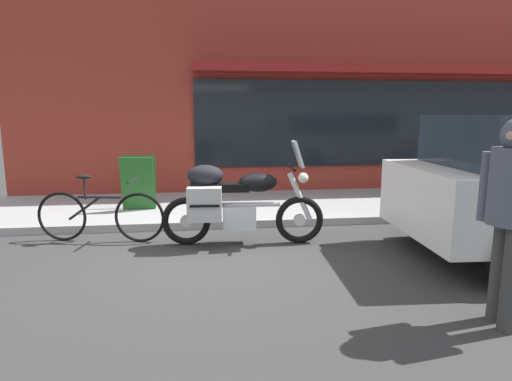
{
  "coord_description": "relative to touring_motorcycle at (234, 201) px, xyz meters",
  "views": [
    {
      "loc": [
        -0.05,
        -5.28,
        1.75
      ],
      "look_at": [
        0.66,
        0.54,
        0.7
      ],
      "focal_mm": 30.07,
      "sensor_mm": 36.0,
      "label": 1
    }
  ],
  "objects": [
    {
      "name": "parked_bicycle",
      "position": [
        -1.82,
        0.37,
        -0.23
      ],
      "size": [
        1.77,
        0.51,
        0.94
      ],
      "color": "black",
      "rests_on": "ground_plane"
    },
    {
      "name": "ground_plane",
      "position": [
        -0.33,
        -0.32,
        -0.61
      ],
      "size": [
        80.0,
        80.0,
        0.0
      ],
      "primitive_type": "plane",
      "color": "#333333"
    },
    {
      "name": "touring_motorcycle",
      "position": [
        0.0,
        0.0,
        0.0
      ],
      "size": [
        2.19,
        0.62,
        1.4
      ],
      "color": "black",
      "rests_on": "ground_plane"
    },
    {
      "name": "sandwich_board_sign",
      "position": [
        -1.51,
        1.88,
        -0.02
      ],
      "size": [
        0.55,
        0.41,
        0.92
      ],
      "color": "#1E511E",
      "rests_on": "sidewalk_curb"
    }
  ]
}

